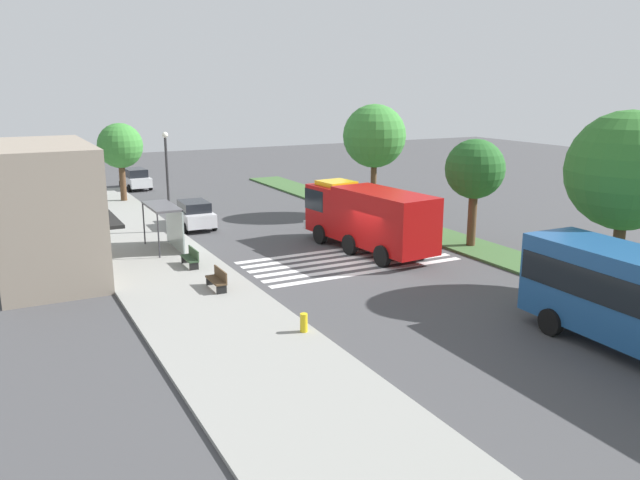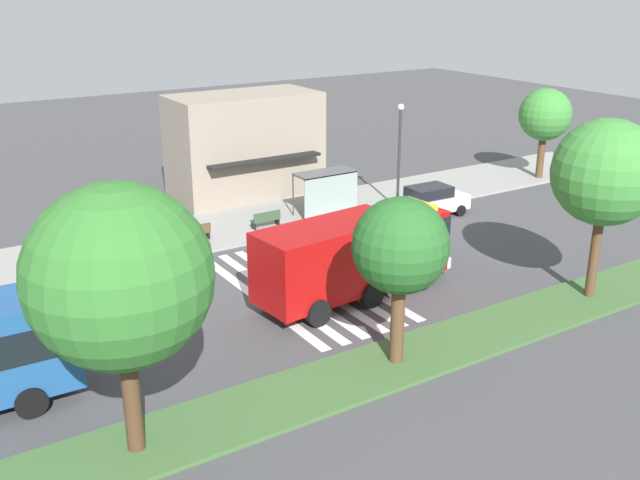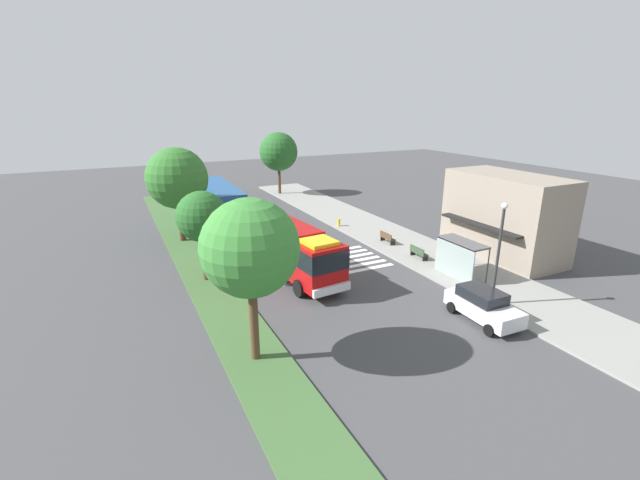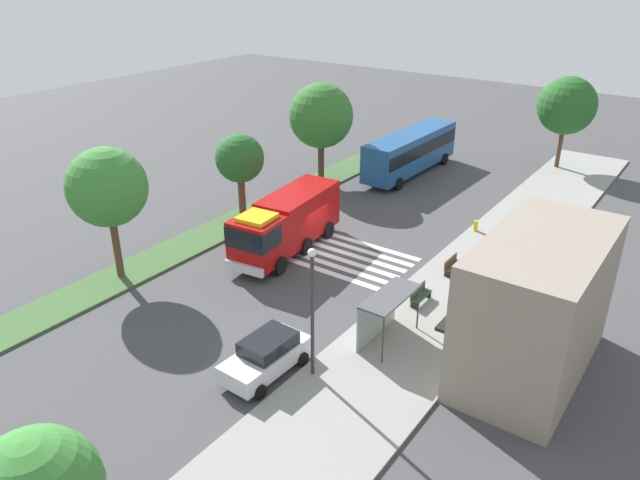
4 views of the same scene
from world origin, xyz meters
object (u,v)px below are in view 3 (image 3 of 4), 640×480
(fire_truck, at_px, (297,251))
(bus_stop_shelter, at_px, (458,252))
(bench_west_of_shelter, at_px, (387,238))
(sidewalk_tree_far_west, at_px, (279,152))
(median_tree_far_west, at_px, (177,179))
(street_lamp, at_px, (499,246))
(fire_hydrant, at_px, (339,222))
(median_tree_west, at_px, (202,217))
(median_tree_center, at_px, (250,249))
(parked_car_west, at_px, (483,305))
(bench_near_shelter, at_px, (418,252))
(transit_bus, at_px, (220,199))

(fire_truck, height_order, bus_stop_shelter, fire_truck)
(bus_stop_shelter, relative_size, bench_west_of_shelter, 2.19)
(sidewalk_tree_far_west, distance_m, median_tree_far_west, 20.74)
(street_lamp, relative_size, fire_hydrant, 8.68)
(bench_west_of_shelter, xyz_separation_m, street_lamp, (12.22, -1.07, 3.14))
(bus_stop_shelter, distance_m, street_lamp, 4.65)
(fire_hydrant, bearing_deg, median_tree_far_west, -98.37)
(sidewalk_tree_far_west, relative_size, fire_hydrant, 11.01)
(bench_west_of_shelter, xyz_separation_m, median_tree_west, (1.04, -15.24, 3.81))
(median_tree_west, relative_size, median_tree_center, 0.79)
(fire_truck, xyz_separation_m, bench_west_of_shelter, (-3.34, 9.66, -1.40))
(sidewalk_tree_far_west, bearing_deg, bus_stop_shelter, 1.30)
(fire_truck, relative_size, bench_west_of_shelter, 5.81)
(parked_car_west, bearing_deg, bench_west_of_shelter, 169.44)
(parked_car_west, relative_size, bus_stop_shelter, 1.24)
(street_lamp, bearing_deg, bus_stop_shelter, 164.96)
(median_tree_far_west, bearing_deg, street_lamp, 34.54)
(sidewalk_tree_far_west, xyz_separation_m, median_tree_west, (24.17, -14.57, -1.04))
(bus_stop_shelter, relative_size, bench_near_shelter, 2.19)
(fire_truck, relative_size, median_tree_west, 1.56)
(transit_bus, bearing_deg, median_tree_west, 163.94)
(parked_car_west, bearing_deg, sidewalk_tree_far_west, 178.26)
(bus_stop_shelter, height_order, median_tree_far_west, median_tree_far_west)
(fire_truck, bearing_deg, bus_stop_shelter, 58.10)
(transit_bus, xyz_separation_m, bench_near_shelter, (18.60, 10.42, -1.49))
(median_tree_west, height_order, fire_hydrant, median_tree_west)
(parked_car_west, distance_m, sidewalk_tree_far_west, 36.67)
(fire_truck, height_order, median_tree_far_west, median_tree_far_west)
(median_tree_center, bearing_deg, transit_bus, 169.45)
(street_lamp, distance_m, median_tree_far_west, 25.05)
(transit_bus, distance_m, bus_stop_shelter, 24.90)
(parked_car_west, height_order, bench_near_shelter, parked_car_west)
(median_tree_far_west, bearing_deg, fire_hydrant, 81.63)
(bench_west_of_shelter, bearing_deg, bus_stop_shelter, 0.24)
(fire_truck, distance_m, street_lamp, 12.48)
(bus_stop_shelter, distance_m, median_tree_west, 17.02)
(transit_bus, bearing_deg, sidewalk_tree_far_west, -47.27)
(fire_truck, xyz_separation_m, median_tree_far_west, (-11.70, -5.58, 3.45))
(bench_near_shelter, height_order, street_lamp, street_lamp)
(bench_west_of_shelter, xyz_separation_m, median_tree_center, (11.39, -15.24, 4.90))
(fire_truck, xyz_separation_m, bus_stop_shelter, (4.77, 9.70, -0.11))
(bench_near_shelter, bearing_deg, sidewalk_tree_far_west, -178.58)
(fire_truck, relative_size, median_tree_far_west, 1.19)
(street_lamp, height_order, fire_hydrant, street_lamp)
(median_tree_west, bearing_deg, median_tree_center, -0.00)
(bench_west_of_shelter, bearing_deg, transit_bus, -144.27)
(bench_west_of_shelter, height_order, median_tree_west, median_tree_west)
(fire_truck, height_order, parked_car_west, fire_truck)
(transit_bus, relative_size, bus_stop_shelter, 3.30)
(street_lamp, bearing_deg, sidewalk_tree_far_west, 179.35)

